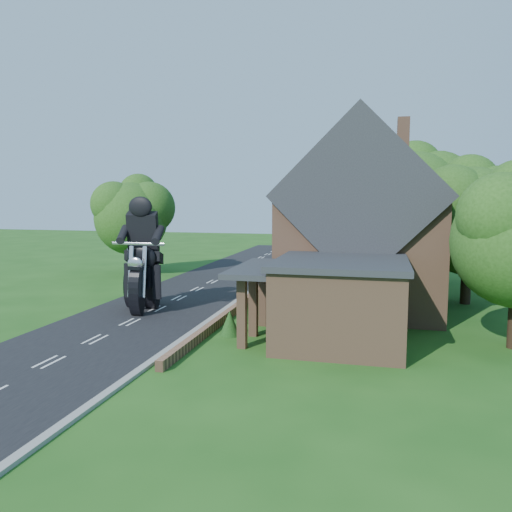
% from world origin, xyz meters
% --- Properties ---
extents(ground, '(120.00, 120.00, 0.00)m').
position_xyz_m(ground, '(0.00, 0.00, 0.00)').
color(ground, '#1D4C15').
rests_on(ground, ground).
extents(road, '(7.00, 80.00, 0.02)m').
position_xyz_m(road, '(0.00, 0.00, 0.01)').
color(road, black).
rests_on(road, ground).
extents(kerb, '(0.30, 80.00, 0.12)m').
position_xyz_m(kerb, '(3.65, 0.00, 0.06)').
color(kerb, gray).
rests_on(kerb, ground).
extents(garden_wall, '(0.30, 22.00, 0.40)m').
position_xyz_m(garden_wall, '(4.30, 5.00, 0.20)').
color(garden_wall, '#91654A').
rests_on(garden_wall, ground).
extents(house, '(9.54, 8.64, 10.24)m').
position_xyz_m(house, '(10.49, 6.00, 4.34)').
color(house, '#91654A').
rests_on(house, ground).
extents(annex, '(7.05, 5.94, 3.44)m').
position_xyz_m(annex, '(9.87, -0.80, 1.77)').
color(annex, '#91654A').
rests_on(annex, ground).
extents(tree_house_right, '(6.51, 6.00, 8.40)m').
position_xyz_m(tree_house_right, '(16.65, 8.62, 5.19)').
color(tree_house_right, black).
rests_on(tree_house_right, ground).
extents(tree_behind_house, '(7.81, 7.20, 10.08)m').
position_xyz_m(tree_behind_house, '(14.18, 16.14, 6.23)').
color(tree_behind_house, black).
rests_on(tree_behind_house, ground).
extents(tree_behind_left, '(6.94, 6.40, 9.16)m').
position_xyz_m(tree_behind_left, '(8.16, 17.13, 5.73)').
color(tree_behind_left, black).
rests_on(tree_behind_left, ground).
extents(tree_far_road, '(6.08, 5.60, 7.84)m').
position_xyz_m(tree_far_road, '(-6.86, 14.11, 4.84)').
color(tree_far_road, black).
rests_on(tree_far_road, ground).
extents(shrub_a, '(0.90, 0.90, 1.10)m').
position_xyz_m(shrub_a, '(5.30, -1.00, 0.55)').
color(shrub_a, '#163A12').
rests_on(shrub_a, ground).
extents(shrub_b, '(0.90, 0.90, 1.10)m').
position_xyz_m(shrub_b, '(5.30, 1.50, 0.55)').
color(shrub_b, '#163A12').
rests_on(shrub_b, ground).
extents(shrub_c, '(0.90, 0.90, 1.10)m').
position_xyz_m(shrub_c, '(5.30, 4.00, 0.55)').
color(shrub_c, '#163A12').
rests_on(shrub_c, ground).
extents(shrub_d, '(0.90, 0.90, 1.10)m').
position_xyz_m(shrub_d, '(5.30, 9.00, 0.55)').
color(shrub_d, '#163A12').
rests_on(shrub_d, ground).
extents(shrub_e, '(0.90, 0.90, 1.10)m').
position_xyz_m(shrub_e, '(5.30, 11.50, 0.55)').
color(shrub_e, '#163A12').
rests_on(shrub_e, ground).
extents(shrub_f, '(0.90, 0.90, 1.10)m').
position_xyz_m(shrub_f, '(5.30, 14.00, 0.55)').
color(shrub_f, '#163A12').
rests_on(shrub_f, ground).
extents(motorcycle_lead, '(0.51, 1.93, 1.79)m').
position_xyz_m(motorcycle_lead, '(-0.26, 2.09, 0.90)').
color(motorcycle_lead, black).
rests_on(motorcycle_lead, ground).
extents(motorcycle_follow, '(0.97, 1.91, 1.73)m').
position_xyz_m(motorcycle_follow, '(-1.15, 3.60, 0.86)').
color(motorcycle_follow, black).
rests_on(motorcycle_follow, ground).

